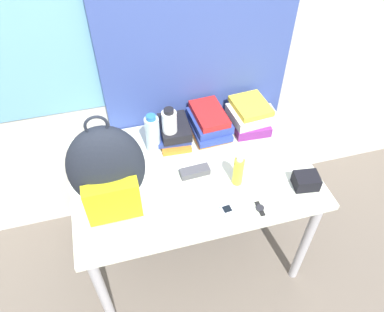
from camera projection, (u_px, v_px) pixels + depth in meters
ground_plane at (210, 306)px, 2.18m from camera, size 12.00×12.00×0.00m
wall_back at (166, 35)px, 1.88m from camera, size 6.00×0.06×2.50m
curtain_blue at (199, 36)px, 1.87m from camera, size 1.03×0.04×2.50m
desk at (192, 181)px, 1.97m from camera, size 1.21×0.80×0.76m
backpack at (107, 171)px, 1.60m from camera, size 0.33×0.24×0.52m
book_stack_left at (174, 132)px, 2.03m from camera, size 0.20×0.25×0.11m
book_stack_center at (209, 123)px, 2.06m from camera, size 0.21×0.28×0.14m
book_stack_right at (249, 116)px, 2.10m from camera, size 0.22×0.27×0.14m
water_bottle at (153, 134)px, 1.92m from camera, size 0.07×0.07×0.24m
sports_bottle at (170, 129)px, 1.94m from camera, size 0.08×0.08×0.25m
sunscreen_bottle at (238, 171)px, 1.79m from camera, size 0.05×0.05×0.18m
cell_phone at (227, 210)px, 1.72m from camera, size 0.06×0.09×0.02m
sunglasses_case at (195, 172)px, 1.87m from camera, size 0.15×0.06×0.04m
camera_pouch at (306, 181)px, 1.81m from camera, size 0.13×0.11×0.07m
wristwatch at (260, 208)px, 1.73m from camera, size 0.04×0.08×0.01m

